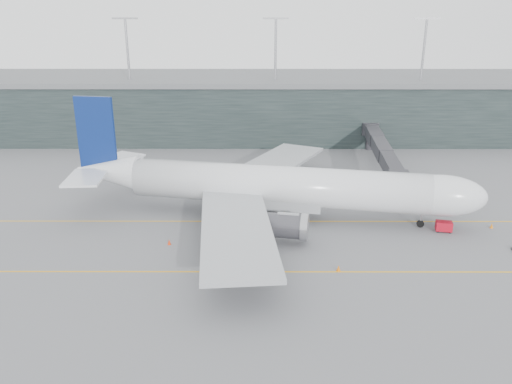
{
  "coord_description": "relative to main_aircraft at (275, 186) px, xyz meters",
  "views": [
    {
      "loc": [
        0.66,
        -74.11,
        29.17
      ],
      "look_at": [
        0.51,
        -4.0,
        4.73
      ],
      "focal_mm": 35.0,
      "sensor_mm": 36.0,
      "label": 1
    }
  ],
  "objects": [
    {
      "name": "jet_bridge",
      "position": [
        21.51,
        25.83,
        -0.29
      ],
      "size": [
        7.21,
        42.94,
        6.29
      ],
      "rotation": [
        0.0,
        0.0,
        -0.1
      ],
      "color": "#2A2A2F",
      "rests_on": "ground"
    },
    {
      "name": "taxiline_a",
      "position": [
        -3.33,
        -1.96,
        -4.98
      ],
      "size": [
        160.0,
        0.25,
        0.02
      ],
      "primitive_type": "cube",
      "color": "gold",
      "rests_on": "ground"
    },
    {
      "name": "uld_b",
      "position": [
        -6.84,
        13.83,
        -3.94
      ],
      "size": [
        2.21,
        1.77,
        2.0
      ],
      "rotation": [
        0.0,
        0.0,
        0.01
      ],
      "color": "#3E3D43",
      "rests_on": "ground"
    },
    {
      "name": "gse_cart",
      "position": [
        24.33,
        -5.71,
        -4.14
      ],
      "size": [
        2.49,
        1.85,
        1.53
      ],
      "rotation": [
        0.0,
        0.0,
        -0.2
      ],
      "color": "#AC0C1D",
      "rests_on": "ground"
    },
    {
      "name": "main_aircraft",
      "position": [
        0.0,
        0.0,
        0.0
      ],
      "size": [
        63.18,
        58.58,
        17.79
      ],
      "rotation": [
        0.0,
        0.0,
        -0.19
      ],
      "color": "silver",
      "rests_on": "ground"
    },
    {
      "name": "cone_tail",
      "position": [
        -14.64,
        -10.23,
        -4.61
      ],
      "size": [
        0.48,
        0.48,
        0.76
      ],
      "primitive_type": "cone",
      "color": "red",
      "rests_on": "ground"
    },
    {
      "name": "taxiline_b",
      "position": [
        -3.33,
        -17.96,
        -4.98
      ],
      "size": [
        160.0,
        0.25,
        0.02
      ],
      "primitive_type": "cube",
      "color": "gold",
      "rests_on": "ground"
    },
    {
      "name": "terminal",
      "position": [
        -3.33,
        60.04,
        2.63
      ],
      "size": [
        240.0,
        36.0,
        29.0
      ],
      "color": "black",
      "rests_on": "ground"
    },
    {
      "name": "cone_wing_stbd",
      "position": [
        7.29,
        -17.74,
        -4.6
      ],
      "size": [
        0.5,
        0.5,
        0.79
      ],
      "primitive_type": "cone",
      "color": "orange",
      "rests_on": "ground"
    },
    {
      "name": "uld_a",
      "position": [
        -8.97,
        11.73,
        -3.99
      ],
      "size": [
        2.48,
        2.19,
        1.9
      ],
      "rotation": [
        0.0,
        0.0,
        0.28
      ],
      "color": "#3E3D43",
      "rests_on": "ground"
    },
    {
      "name": "ground",
      "position": [
        -3.33,
        2.04,
        -4.99
      ],
      "size": [
        320.0,
        320.0,
        0.0
      ],
      "primitive_type": "plane",
      "color": "#5A5A5F",
      "rests_on": "ground"
    },
    {
      "name": "taxiline_lead_main",
      "position": [
        1.67,
        22.04,
        -4.98
      ],
      "size": [
        0.25,
        60.0,
        0.02
      ],
      "primitive_type": "cube",
      "color": "gold",
      "rests_on": "ground"
    },
    {
      "name": "cone_nose",
      "position": [
        31.85,
        -4.47,
        -4.6
      ],
      "size": [
        0.49,
        0.49,
        0.78
      ],
      "primitive_type": "cone",
      "color": "orange",
      "rests_on": "ground"
    },
    {
      "name": "uld_c",
      "position": [
        -3.89,
        12.09,
        -3.92
      ],
      "size": [
        2.39,
        1.98,
        2.03
      ],
      "rotation": [
        0.0,
        0.0,
        0.09
      ],
      "color": "#3E3D43",
      "rests_on": "ground"
    },
    {
      "name": "cone_wing_port",
      "position": [
        3.38,
        11.94,
        -4.69
      ],
      "size": [
        0.38,
        0.38,
        0.61
      ],
      "primitive_type": "cone",
      "color": "orange",
      "rests_on": "ground"
    }
  ]
}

